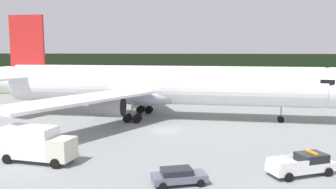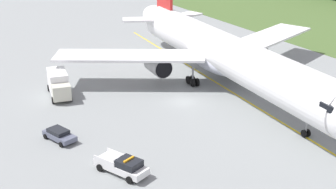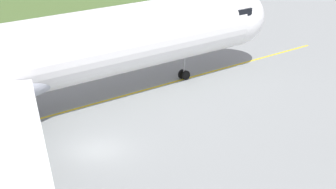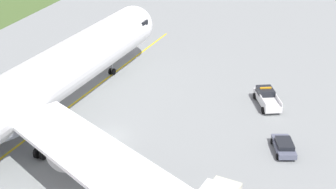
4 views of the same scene
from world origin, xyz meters
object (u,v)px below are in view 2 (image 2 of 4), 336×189
airliner (225,54)px  catering_truck (59,84)px  ops_pickup_truck (123,166)px  staff_car (59,134)px

airliner → catering_truck: (-8.44, -21.91, -3.17)m
airliner → catering_truck: size_ratio=8.10×
ops_pickup_truck → catering_truck: size_ratio=0.86×
airliner → staff_car: bearing=-79.2°
airliner → catering_truck: airliner is taller
ops_pickup_truck → catering_truck: 23.77m
ops_pickup_truck → staff_car: ops_pickup_truck is taller
airliner → ops_pickup_truck: size_ratio=9.41×
catering_truck → staff_car: bearing=-17.9°
staff_car → airliner: bearing=100.8°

